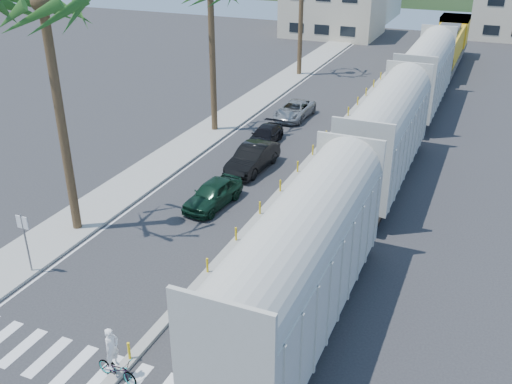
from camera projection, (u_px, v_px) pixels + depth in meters
ground at (146, 344)px, 21.34m from camera, size 140.00×140.00×0.00m
sidewalk at (230, 118)px, 44.98m from camera, size 3.00×90.00×0.15m
rails at (409, 129)px, 42.68m from camera, size 1.56×100.00×0.06m
median at (312, 156)px, 37.79m from camera, size 0.45×60.00×0.85m
crosswalk at (114, 380)px, 19.69m from camera, size 14.00×2.20×0.01m
lane_markings at (306, 129)px, 42.76m from camera, size 9.42×90.00×0.01m
freight_train at (403, 108)px, 37.85m from camera, size 3.00×60.94×5.85m
street_sign at (25, 235)px, 24.73m from camera, size 0.60×0.08×3.00m
car_lead at (213, 194)px, 31.22m from camera, size 2.56×4.61×1.45m
car_second at (253, 158)px, 35.62m from camera, size 2.21×5.03×1.60m
car_third at (265, 136)px, 39.78m from camera, size 1.96×4.30×1.22m
car_rear at (294, 110)px, 44.82m from camera, size 2.50×4.89×1.32m
cyclist at (116, 364)px, 19.46m from camera, size 1.05×1.88×2.12m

